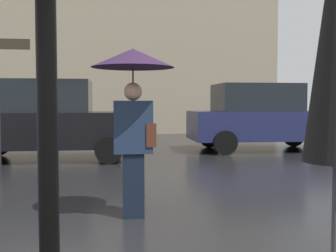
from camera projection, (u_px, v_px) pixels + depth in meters
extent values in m
cylinder|color=black|center=(48.00, 143.00, 1.53)|extent=(0.08, 0.08, 2.50)
cube|color=black|center=(133.00, 185.00, 5.02)|extent=(0.26, 0.16, 0.79)
cube|color=#1E2D47|center=(133.00, 127.00, 4.98)|extent=(0.47, 0.21, 0.64)
sphere|color=tan|center=(133.00, 92.00, 4.96)|extent=(0.22, 0.22, 0.22)
cube|color=#512819|center=(151.00, 135.00, 5.01)|extent=(0.12, 0.24, 0.28)
cylinder|color=black|center=(133.00, 80.00, 4.95)|extent=(0.02, 0.02, 0.30)
cone|color=#301B3B|center=(133.00, 58.00, 4.93)|extent=(1.00, 1.00, 0.23)
cube|color=black|center=(49.00, 130.00, 10.13)|extent=(4.52, 1.82, 0.85)
cube|color=black|center=(39.00, 96.00, 10.05)|extent=(2.49, 1.67, 0.77)
cylinder|color=black|center=(110.00, 143.00, 11.23)|extent=(0.64, 0.18, 0.64)
cylinder|color=black|center=(109.00, 150.00, 9.43)|extent=(0.64, 0.18, 0.64)
cube|color=#1E234C|center=(263.00, 125.00, 12.18)|extent=(4.26, 1.88, 0.83)
cube|color=black|center=(256.00, 98.00, 12.11)|extent=(2.35, 1.73, 0.79)
cylinder|color=black|center=(294.00, 136.00, 13.31)|extent=(0.66, 0.18, 0.66)
cylinder|color=black|center=(322.00, 142.00, 11.45)|extent=(0.66, 0.18, 0.66)
cylinder|color=black|center=(210.00, 137.00, 12.96)|extent=(0.66, 0.18, 0.66)
cylinder|color=black|center=(225.00, 143.00, 11.10)|extent=(0.66, 0.18, 0.66)
cube|color=#33281E|center=(13.00, 44.00, 7.14)|extent=(0.56, 0.04, 0.18)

